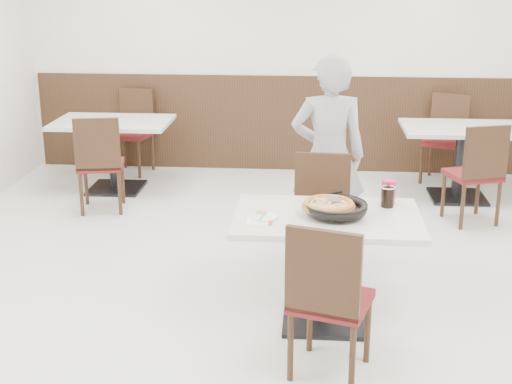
# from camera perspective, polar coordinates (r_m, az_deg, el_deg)

# --- Properties ---
(floor) EXTENTS (7.00, 7.00, 0.00)m
(floor) POSITION_cam_1_polar(r_m,az_deg,el_deg) (5.15, 1.26, -8.65)
(floor) COLOR silver
(floor) RESTS_ON ground
(wall_back) EXTENTS (6.00, 0.04, 2.80)m
(wall_back) POSITION_cam_1_polar(r_m,az_deg,el_deg) (8.17, 2.83, 11.37)
(wall_back) COLOR beige
(wall_back) RESTS_ON floor
(wainscot_back) EXTENTS (5.90, 0.03, 1.10)m
(wainscot_back) POSITION_cam_1_polar(r_m,az_deg,el_deg) (8.28, 2.74, 5.50)
(wainscot_back) COLOR black
(wainscot_back) RESTS_ON floor
(main_table) EXTENTS (1.24, 0.86, 0.75)m
(main_table) POSITION_cam_1_polar(r_m,az_deg,el_deg) (4.74, 5.60, -6.15)
(main_table) COLOR beige
(main_table) RESTS_ON floor
(chair_near) EXTENTS (0.53, 0.53, 0.95)m
(chair_near) POSITION_cam_1_polar(r_m,az_deg,el_deg) (4.12, 6.05, -8.38)
(chair_near) COLOR black
(chair_near) RESTS_ON floor
(chair_far) EXTENTS (0.44, 0.44, 0.95)m
(chair_far) POSITION_cam_1_polar(r_m,az_deg,el_deg) (5.30, 5.17, -2.37)
(chair_far) COLOR black
(chair_far) RESTS_ON floor
(trivet) EXTENTS (0.14, 0.14, 0.04)m
(trivet) POSITION_cam_1_polar(r_m,az_deg,el_deg) (4.64, 6.06, -1.46)
(trivet) COLOR black
(trivet) RESTS_ON main_table
(pizza_pan) EXTENTS (0.41, 0.41, 0.01)m
(pizza_pan) POSITION_cam_1_polar(r_m,az_deg,el_deg) (4.58, 6.38, -1.43)
(pizza_pan) COLOR black
(pizza_pan) RESTS_ON trivet
(pizza) EXTENTS (0.36, 0.36, 0.02)m
(pizza) POSITION_cam_1_polar(r_m,az_deg,el_deg) (4.58, 5.82, -1.17)
(pizza) COLOR #B27530
(pizza) RESTS_ON pizza_pan
(pizza_server) EXTENTS (0.09, 0.11, 0.00)m
(pizza_server) POSITION_cam_1_polar(r_m,az_deg,el_deg) (4.62, 6.33, -0.58)
(pizza_server) COLOR silver
(pizza_server) RESTS_ON pizza
(napkin) EXTENTS (0.16, 0.16, 0.00)m
(napkin) POSITION_cam_1_polar(r_m,az_deg,el_deg) (4.47, 0.17, -2.33)
(napkin) COLOR white
(napkin) RESTS_ON main_table
(side_plate) EXTENTS (0.17, 0.17, 0.01)m
(side_plate) POSITION_cam_1_polar(r_m,az_deg,el_deg) (4.52, 0.71, -2.02)
(side_plate) COLOR white
(side_plate) RESTS_ON napkin
(fork) EXTENTS (0.05, 0.15, 0.00)m
(fork) POSITION_cam_1_polar(r_m,az_deg,el_deg) (4.50, 0.52, -2.00)
(fork) COLOR silver
(fork) RESTS_ON side_plate
(cola_glass) EXTENTS (0.09, 0.09, 0.13)m
(cola_glass) POSITION_cam_1_polar(r_m,az_deg,el_deg) (4.80, 10.49, -0.43)
(cola_glass) COLOR black
(cola_glass) RESTS_ON main_table
(red_cup) EXTENTS (0.10, 0.10, 0.16)m
(red_cup) POSITION_cam_1_polar(r_m,az_deg,el_deg) (4.88, 10.54, 0.03)
(red_cup) COLOR #B1163B
(red_cup) RESTS_ON main_table
(diner_person) EXTENTS (0.63, 0.44, 1.65)m
(diner_person) POSITION_cam_1_polar(r_m,az_deg,el_deg) (5.74, 5.80, 2.82)
(diner_person) COLOR #A6A5AA
(diner_person) RESTS_ON floor
(bg_table_left) EXTENTS (1.25, 0.88, 0.75)m
(bg_table_left) POSITION_cam_1_polar(r_m,az_deg,el_deg) (7.69, -11.25, 2.89)
(bg_table_left) COLOR beige
(bg_table_left) RESTS_ON floor
(bg_chair_left_near) EXTENTS (0.49, 0.49, 0.95)m
(bg_chair_left_near) POSITION_cam_1_polar(r_m,az_deg,el_deg) (7.03, -12.32, 2.31)
(bg_chair_left_near) COLOR black
(bg_chair_left_near) RESTS_ON floor
(bg_chair_left_far) EXTENTS (0.50, 0.50, 0.95)m
(bg_chair_left_far) POSITION_cam_1_polar(r_m,az_deg,el_deg) (8.27, -10.00, 4.71)
(bg_chair_left_far) COLOR black
(bg_chair_left_far) RESTS_ON floor
(bg_table_right) EXTENTS (1.27, 0.91, 0.75)m
(bg_table_right) POSITION_cam_1_polar(r_m,az_deg,el_deg) (7.53, 16.01, 2.25)
(bg_table_right) COLOR beige
(bg_table_right) RESTS_ON floor
(bg_chair_right_near) EXTENTS (0.53, 0.53, 0.95)m
(bg_chair_right_near) POSITION_cam_1_polar(r_m,az_deg,el_deg) (6.83, 16.96, 1.50)
(bg_chair_right_near) COLOR black
(bg_chair_right_near) RESTS_ON floor
(bg_chair_right_far) EXTENTS (0.55, 0.55, 0.95)m
(bg_chair_right_far) POSITION_cam_1_polar(r_m,az_deg,el_deg) (8.06, 14.80, 4.05)
(bg_chair_right_far) COLOR black
(bg_chair_right_far) RESTS_ON floor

